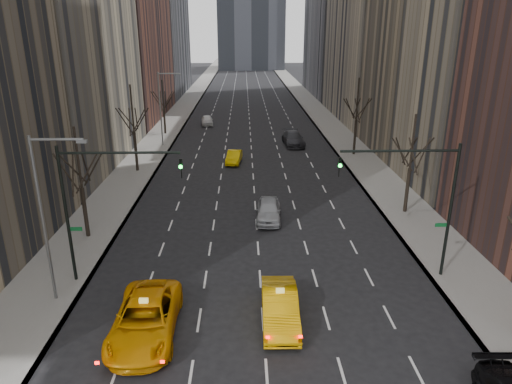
{
  "coord_description": "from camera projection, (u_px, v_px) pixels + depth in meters",
  "views": [
    {
      "loc": [
        -0.87,
        -11.72,
        13.92
      ],
      "look_at": [
        -0.1,
        17.51,
        3.5
      ],
      "focal_mm": 32.0,
      "sensor_mm": 36.0,
      "label": 1
    }
  ],
  "objects": [
    {
      "name": "tree_lw_c",
      "position": [
        134.0,
        133.0,
        46.09
      ],
      "size": [
        3.36,
        3.5,
        8.74
      ],
      "color": "black",
      "rests_on": "ground"
    },
    {
      "name": "sidewalk_right",
      "position": [
        317.0,
        111.0,
        81.92
      ],
      "size": [
        4.5,
        320.0,
        0.15
      ],
      "primitive_type": "cube",
      "color": "slate",
      "rests_on": "ground"
    },
    {
      "name": "sidewalk_left",
      "position": [
        180.0,
        112.0,
        81.31
      ],
      "size": [
        4.5,
        320.0,
        0.15
      ],
      "primitive_type": "cube",
      "color": "slate",
      "rests_on": "ground"
    },
    {
      "name": "tree_lw_d",
      "position": [
        164.0,
        109.0,
        63.2
      ],
      "size": [
        3.36,
        3.5,
        7.36
      ],
      "color": "black",
      "rests_on": "ground"
    },
    {
      "name": "streetlight_near",
      "position": [
        47.0,
        204.0,
        22.99
      ],
      "size": [
        2.83,
        0.22,
        9.0
      ],
      "color": "slate",
      "rests_on": "ground"
    },
    {
      "name": "silver_sedan_ahead",
      "position": [
        269.0,
        210.0,
        35.17
      ],
      "size": [
        2.15,
        4.74,
        1.58
      ],
      "primitive_type": "imported",
      "rotation": [
        0.0,
        0.0,
        -0.06
      ],
      "color": "#AAADB3",
      "rests_on": "ground"
    },
    {
      "name": "tree_rw_c",
      "position": [
        356.0,
        121.0,
        52.34
      ],
      "size": [
        3.36,
        3.5,
        8.74
      ],
      "color": "black",
      "rests_on": "ground"
    },
    {
      "name": "traffic_mast_right",
      "position": [
        424.0,
        190.0,
        25.41
      ],
      "size": [
        6.69,
        0.39,
        8.0
      ],
      "color": "black",
      "rests_on": "ground"
    },
    {
      "name": "far_car_white",
      "position": [
        207.0,
        120.0,
        70.45
      ],
      "size": [
        2.17,
        4.42,
        1.45
      ],
      "primitive_type": "imported",
      "rotation": [
        0.0,
        0.0,
        0.11
      ],
      "color": "silver",
      "rests_on": "ground"
    },
    {
      "name": "tree_lw_b",
      "position": [
        82.0,
        188.0,
        31.13
      ],
      "size": [
        3.36,
        3.5,
        7.82
      ],
      "color": "black",
      "rests_on": "ground"
    },
    {
      "name": "traffic_mast_left",
      "position": [
        94.0,
        193.0,
        24.95
      ],
      "size": [
        6.69,
        0.39,
        8.0
      ],
      "color": "black",
      "rests_on": "ground"
    },
    {
      "name": "tree_rw_b",
      "position": [
        410.0,
        169.0,
        35.49
      ],
      "size": [
        3.36,
        3.5,
        7.82
      ],
      "color": "black",
      "rests_on": "ground"
    },
    {
      "name": "taxi_sedan",
      "position": [
        280.0,
        307.0,
        22.81
      ],
      "size": [
        1.83,
        5.08,
        1.66
      ],
      "primitive_type": "imported",
      "rotation": [
        0.0,
        0.0,
        -0.01
      ],
      "color": "#EBA404",
      "rests_on": "ground"
    },
    {
      "name": "taxi_suv",
      "position": [
        145.0,
        319.0,
        21.79
      ],
      "size": [
        3.08,
        6.47,
        1.78
      ],
      "primitive_type": "imported",
      "rotation": [
        0.0,
        0.0,
        0.02
      ],
      "color": "orange",
      "rests_on": "ground"
    },
    {
      "name": "far_taxi",
      "position": [
        234.0,
        157.0,
        50.32
      ],
      "size": [
        1.89,
        4.26,
        1.36
      ],
      "primitive_type": "imported",
      "rotation": [
        0.0,
        0.0,
        -0.11
      ],
      "color": "#EDBE05",
      "rests_on": "ground"
    },
    {
      "name": "streetlight_far",
      "position": [
        163.0,
        101.0,
        55.95
      ],
      "size": [
        2.83,
        0.22,
        9.0
      ],
      "color": "slate",
      "rests_on": "ground"
    },
    {
      "name": "far_suv_grey",
      "position": [
        293.0,
        139.0,
        58.09
      ],
      "size": [
        2.75,
        5.99,
        1.7
      ],
      "primitive_type": "imported",
      "rotation": [
        0.0,
        0.0,
        0.06
      ],
      "color": "#303136",
      "rests_on": "ground"
    }
  ]
}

